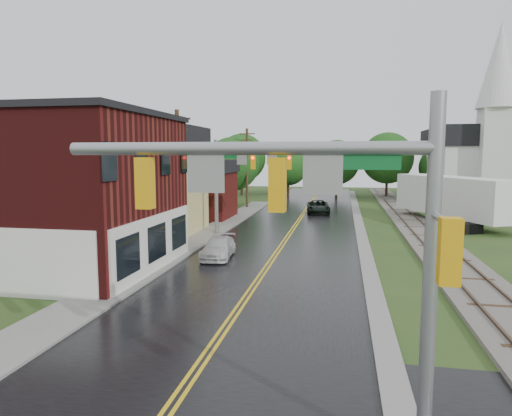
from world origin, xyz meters
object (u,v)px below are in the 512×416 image
(semi_trailer, at_px, (453,196))
(tree_left_c, at_px, (175,169))
(church, at_px, (476,157))
(tree_left_e, at_px, (233,165))
(tree_left_a, at_px, (4,168))
(suv_dark, at_px, (318,207))
(brick_building, at_px, (32,191))
(tree_left_b, at_px, (102,159))
(pickup_white, at_px, (218,248))
(traffic_signal_near, at_px, (316,213))
(traffic_signal_far, at_px, (243,169))
(utility_pole_c, at_px, (247,167))
(utility_pole_b, at_px, (178,175))

(semi_trailer, bearing_deg, tree_left_c, 171.00)
(church, distance_m, tree_left_e, 29.91)
(tree_left_a, distance_m, tree_left_c, 18.98)
(church, xyz_separation_m, suv_dark, (-18.53, -13.19, -5.16))
(brick_building, bearing_deg, tree_left_a, 136.87)
(church, bearing_deg, brick_building, -129.98)
(tree_left_a, distance_m, tree_left_b, 10.22)
(tree_left_c, bearing_deg, brick_building, -86.86)
(suv_dark, height_order, pickup_white, suv_dark)
(church, height_order, semi_trailer, church)
(church, bearing_deg, semi_trailer, -109.95)
(tree_left_a, relative_size, tree_left_c, 1.13)
(tree_left_b, bearing_deg, church, 29.99)
(traffic_signal_near, bearing_deg, brick_building, 140.83)
(pickup_white, bearing_deg, tree_left_b, 133.88)
(traffic_signal_far, relative_size, tree_left_a, 0.85)
(church, relative_size, pickup_white, 4.90)
(suv_dark, bearing_deg, pickup_white, -107.94)
(tree_left_a, bearing_deg, brick_building, -43.13)
(tree_left_b, relative_size, tree_left_e, 1.19)
(brick_building, distance_m, church, 50.58)
(brick_building, distance_m, utility_pole_c, 29.56)
(tree_left_e, bearing_deg, pickup_white, -78.20)
(tree_left_c, bearing_deg, suv_dark, 2.42)
(suv_dark, bearing_deg, traffic_signal_far, -115.82)
(traffic_signal_near, xyz_separation_m, tree_left_a, (-23.32, 19.90, 0.15))
(semi_trailer, bearing_deg, utility_pole_c, 157.38)
(brick_building, relative_size, traffic_signal_far, 1.95)
(traffic_signal_far, xyz_separation_m, utility_pole_c, (-3.33, 17.00, -0.25))
(tree_left_e, xyz_separation_m, pickup_white, (5.65, -27.04, -4.22))
(traffic_signal_near, height_order, tree_left_a, tree_left_a)
(utility_pole_b, bearing_deg, suv_dark, 65.96)
(utility_pole_c, distance_m, tree_left_c, 8.16)
(church, distance_m, utility_pole_c, 28.54)
(utility_pole_b, distance_m, tree_left_e, 23.99)
(utility_pole_c, distance_m, tree_left_b, 16.42)
(brick_building, bearing_deg, tree_left_b, 107.61)
(utility_pole_b, distance_m, semi_trailer, 24.45)
(utility_pole_b, xyz_separation_m, suv_dark, (8.27, 18.54, -4.05))
(traffic_signal_near, bearing_deg, pickup_white, 111.59)
(church, bearing_deg, tree_left_a, -141.37)
(tree_left_b, bearing_deg, tree_left_a, -101.31)
(traffic_signal_far, height_order, tree_left_b, tree_left_b)
(tree_left_b, xyz_separation_m, pickup_white, (14.65, -13.04, -5.12))
(suv_dark, bearing_deg, utility_pole_c, 151.54)
(traffic_signal_near, bearing_deg, tree_left_c, 114.56)
(church, height_order, traffic_signal_near, church)
(church, distance_m, utility_pole_b, 41.55)
(suv_dark, xyz_separation_m, pickup_white, (-4.67, -21.68, -0.08))
(utility_pole_b, relative_size, tree_left_e, 1.10)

